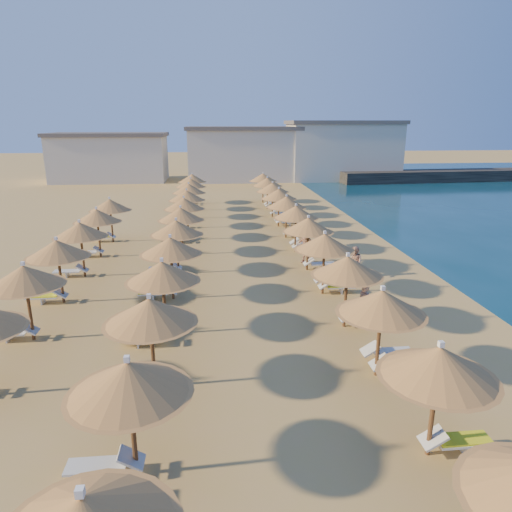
{
  "coord_description": "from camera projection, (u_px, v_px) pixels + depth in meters",
  "views": [
    {
      "loc": [
        -1.9,
        -18.34,
        7.92
      ],
      "look_at": [
        0.27,
        4.0,
        1.3
      ],
      "focal_mm": 32.0,
      "sensor_mm": 36.0,
      "label": 1
    }
  ],
  "objects": [
    {
      "name": "parasol_row_west",
      "position": [
        179.0,
        221.0,
        25.84
      ],
      "size": [
        2.84,
        43.5,
        3.08
      ],
      "color": "brown",
      "rests_on": "ground"
    },
    {
      "name": "beachgoer_c",
      "position": [
        305.0,
        247.0,
        26.42
      ],
      "size": [
        1.18,
        1.05,
        1.92
      ],
      "primitive_type": "imported",
      "rotation": [
        0.0,
        0.0,
        -0.64
      ],
      "color": "tan",
      "rests_on": "ground"
    },
    {
      "name": "beachgoer_b",
      "position": [
        355.0,
        262.0,
        24.01
      ],
      "size": [
        0.81,
        0.94,
        1.65
      ],
      "primitive_type": "imported",
      "rotation": [
        0.0,
        0.0,
        -1.31
      ],
      "color": "tan",
      "rests_on": "ground"
    },
    {
      "name": "parasol_row_inland",
      "position": [
        70.0,
        239.0,
        21.85
      ],
      "size": [
        2.84,
        21.32,
        3.08
      ],
      "color": "brown",
      "rests_on": "ground"
    },
    {
      "name": "ground",
      "position": [
        259.0,
        310.0,
        19.93
      ],
      "size": [
        220.0,
        220.0,
        0.0
      ],
      "primitive_type": "plane",
      "color": "tan",
      "rests_on": "ground"
    },
    {
      "name": "loungers",
      "position": [
        218.0,
        260.0,
        25.95
      ],
      "size": [
        15.2,
        41.2,
        0.66
      ],
      "color": "silver",
      "rests_on": "ground"
    },
    {
      "name": "jetty",
      "position": [
        445.0,
        176.0,
        63.17
      ],
      "size": [
        30.2,
        6.05,
        1.5
      ],
      "primitive_type": "cube",
      "rotation": [
        0.0,
        0.0,
        0.07
      ],
      "color": "black",
      "rests_on": "ground"
    },
    {
      "name": "hotel_blocks",
      "position": [
        241.0,
        153.0,
        63.71
      ],
      "size": [
        48.01,
        9.6,
        8.1
      ],
      "color": "beige",
      "rests_on": "ground"
    },
    {
      "name": "beachgoer_a",
      "position": [
        363.0,
        305.0,
        18.11
      ],
      "size": [
        0.66,
        0.78,
        1.81
      ],
      "primitive_type": "imported",
      "rotation": [
        0.0,
        0.0,
        -1.17
      ],
      "color": "tan",
      "rests_on": "ground"
    },
    {
      "name": "parasol_row_east",
      "position": [
        302.0,
        219.0,
        26.49
      ],
      "size": [
        2.84,
        43.5,
        3.08
      ],
      "color": "brown",
      "rests_on": "ground"
    }
  ]
}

